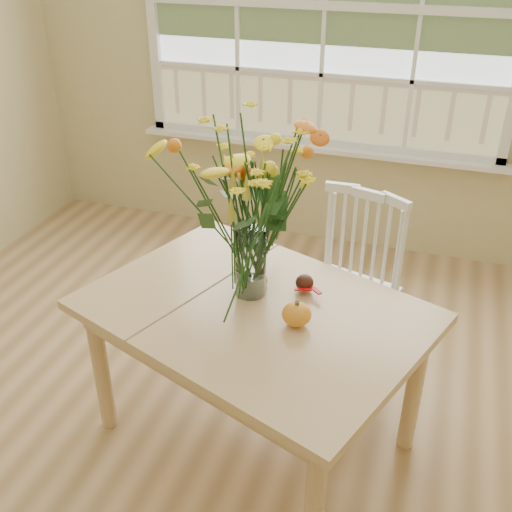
% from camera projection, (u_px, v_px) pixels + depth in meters
% --- Properties ---
extents(floor, '(4.00, 4.50, 0.01)m').
position_uv_depth(floor, '(185.00, 482.00, 2.46)').
color(floor, '#A17B4D').
rests_on(floor, ground).
extents(wall_back, '(4.00, 0.02, 2.70)m').
position_uv_depth(wall_back, '(325.00, 40.00, 3.63)').
color(wall_back, '#CCB882').
rests_on(wall_back, floor).
extents(window, '(2.42, 0.12, 1.74)m').
position_uv_depth(window, '(325.00, 9.00, 3.51)').
color(window, silver).
rests_on(window, wall_back).
extents(dining_table, '(1.52, 1.31, 0.69)m').
position_uv_depth(dining_table, '(254.00, 326.00, 2.38)').
color(dining_table, tan).
rests_on(dining_table, floor).
extents(windsor_chair, '(0.51, 0.50, 0.90)m').
position_uv_depth(windsor_chair, '(353.00, 276.00, 2.87)').
color(windsor_chair, white).
rests_on(windsor_chair, floor).
extents(flower_vase, '(0.59, 0.59, 0.70)m').
position_uv_depth(flower_vase, '(250.00, 198.00, 2.22)').
color(flower_vase, white).
rests_on(flower_vase, dining_table).
extents(pumpkin, '(0.11, 0.11, 0.09)m').
position_uv_depth(pumpkin, '(297.00, 315.00, 2.22)').
color(pumpkin, orange).
rests_on(pumpkin, dining_table).
extents(turkey_figurine, '(0.10, 0.10, 0.10)m').
position_uv_depth(turkey_figurine, '(259.00, 279.00, 2.44)').
color(turkey_figurine, '#CCB78C').
rests_on(turkey_figurine, dining_table).
extents(dark_gourd, '(0.13, 0.10, 0.07)m').
position_uv_depth(dark_gourd, '(305.00, 283.00, 2.43)').
color(dark_gourd, '#38160F').
rests_on(dark_gourd, dining_table).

